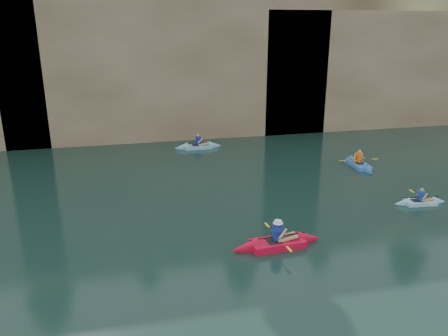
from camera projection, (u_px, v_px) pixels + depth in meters
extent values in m
plane|color=black|center=(206.00, 323.00, 12.86)|extent=(160.00, 160.00, 0.00)
cube|color=tan|center=(140.00, 53.00, 38.73)|extent=(70.00, 16.00, 12.00)
cube|color=tan|center=(173.00, 63.00, 32.42)|extent=(24.00, 2.40, 11.40)
cube|color=tan|center=(408.00, 68.00, 37.06)|extent=(26.00, 2.40, 9.84)
cube|color=black|center=(94.00, 123.00, 31.78)|extent=(3.50, 1.00, 3.20)
cube|color=black|center=(276.00, 106.00, 34.65)|extent=(5.00, 1.00, 4.50)
cube|color=red|center=(277.00, 243.00, 17.19)|extent=(2.99, 1.10, 0.33)
cone|color=red|center=(309.00, 239.00, 17.58)|extent=(1.09, 0.94, 0.88)
cone|color=red|center=(244.00, 248.00, 16.81)|extent=(1.09, 0.94, 0.88)
cube|color=black|center=(274.00, 241.00, 17.11)|extent=(0.58, 0.58, 0.04)
cube|color=navy|center=(278.00, 233.00, 17.05)|extent=(0.39, 0.27, 0.56)
sphere|color=tan|center=(278.00, 223.00, 16.93)|extent=(0.23, 0.23, 0.23)
cylinder|color=black|center=(277.00, 236.00, 17.10)|extent=(2.34, 0.18, 0.04)
cube|color=#FBF015|center=(267.00, 225.00, 18.07)|extent=(0.11, 0.42, 0.02)
cube|color=#FBF015|center=(289.00, 249.00, 16.13)|extent=(0.11, 0.42, 0.02)
cylinder|color=white|center=(278.00, 222.00, 16.91)|extent=(0.40, 0.40, 0.11)
cube|color=#93CBF6|center=(420.00, 202.00, 21.34)|extent=(2.11, 0.88, 0.23)
cone|color=#93CBF6|center=(439.00, 201.00, 21.46)|extent=(0.79, 0.71, 0.64)
cone|color=#93CBF6|center=(402.00, 203.00, 21.23)|extent=(0.79, 0.71, 0.64)
cube|color=black|center=(418.00, 201.00, 21.30)|extent=(0.59, 0.45, 0.04)
cube|color=#1C399C|center=(421.00, 196.00, 21.24)|extent=(0.31, 0.22, 0.43)
sphere|color=tan|center=(422.00, 190.00, 21.14)|extent=(0.18, 0.18, 0.18)
cylinder|color=black|center=(421.00, 197.00, 21.26)|extent=(1.87, 0.24, 0.04)
cube|color=#FBF015|center=(412.00, 191.00, 22.05)|extent=(0.12, 0.43, 0.02)
cube|color=#FBF015|center=(431.00, 204.00, 20.47)|extent=(0.12, 0.43, 0.02)
cube|color=#7FB2D5|center=(198.00, 146.00, 31.03)|extent=(2.62, 0.83, 0.29)
cone|color=#7FB2D5|center=(215.00, 145.00, 31.29)|extent=(0.93, 0.79, 0.78)
cone|color=#7FB2D5|center=(181.00, 147.00, 30.77)|extent=(0.93, 0.79, 0.78)
cube|color=black|center=(196.00, 145.00, 30.96)|extent=(0.55, 0.49, 0.04)
cube|color=navy|center=(198.00, 141.00, 30.90)|extent=(0.36, 0.23, 0.52)
sphere|color=tan|center=(198.00, 136.00, 30.79)|extent=(0.22, 0.22, 0.22)
cylinder|color=black|center=(198.00, 143.00, 30.94)|extent=(2.31, 0.05, 0.04)
cube|color=#FBF015|center=(196.00, 139.00, 31.92)|extent=(0.08, 0.42, 0.02)
cube|color=#FBF015|center=(201.00, 146.00, 29.97)|extent=(0.08, 0.42, 0.02)
cube|color=#3F77D7|center=(358.00, 164.00, 27.07)|extent=(1.02, 2.91, 0.29)
cone|color=#3F77D7|center=(349.00, 158.00, 28.33)|extent=(0.86, 1.06, 0.80)
cone|color=#3F77D7|center=(369.00, 171.00, 25.81)|extent=(0.86, 1.06, 0.80)
cube|color=black|center=(360.00, 163.00, 26.89)|extent=(0.53, 0.58, 0.04)
cube|color=orange|center=(359.00, 158.00, 26.94)|extent=(0.26, 0.38, 0.53)
sphere|color=tan|center=(360.00, 152.00, 26.82)|extent=(0.22, 0.22, 0.22)
cylinder|color=black|center=(359.00, 160.00, 26.98)|extent=(0.19, 2.35, 0.04)
cube|color=#FBF015|center=(342.00, 161.00, 26.81)|extent=(0.42, 0.11, 0.02)
cube|color=#FBF015|center=(375.00, 159.00, 27.15)|extent=(0.42, 0.11, 0.02)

